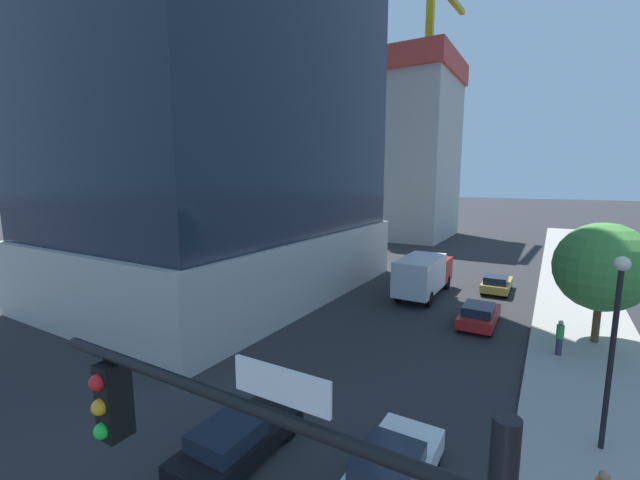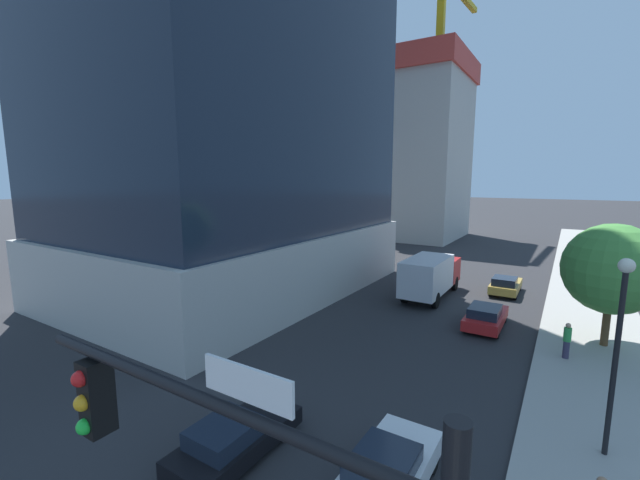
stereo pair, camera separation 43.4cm
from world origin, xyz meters
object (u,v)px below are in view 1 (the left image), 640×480
(box_truck, at_px, (423,273))
(street_lamp, at_px, (615,327))
(car_black, at_px, (236,440))
(construction_building, at_px, (410,141))
(street_tree, at_px, (602,267))
(pedestrian_green_shirt, at_px, (560,337))
(car_red, at_px, (479,315))
(car_white, at_px, (390,472))
(car_gold, at_px, (497,283))

(box_truck, bearing_deg, street_lamp, -55.15)
(car_black, bearing_deg, construction_building, 102.45)
(construction_building, relative_size, car_black, 7.75)
(street_tree, xyz_separation_m, car_black, (-10.33, -16.22, -3.52))
(car_black, relative_size, pedestrian_green_shirt, 2.54)
(box_truck, bearing_deg, pedestrian_green_shirt, -38.35)
(street_tree, xyz_separation_m, pedestrian_green_shirt, (-1.66, -2.82, -3.14))
(car_black, relative_size, car_red, 1.04)
(car_white, bearing_deg, construction_building, 107.69)
(street_tree, bearing_deg, car_gold, 125.71)
(construction_building, distance_m, street_lamp, 49.97)
(box_truck, bearing_deg, car_red, -43.17)
(car_black, distance_m, box_truck, 20.28)
(car_gold, relative_size, car_white, 0.92)
(construction_building, distance_m, car_red, 40.23)
(street_lamp, xyz_separation_m, pedestrian_green_shirt, (-1.14, 7.23, -3.15))
(street_tree, distance_m, car_black, 19.55)
(construction_building, distance_m, street_tree, 41.59)
(street_lamp, distance_m, car_white, 8.07)
(construction_building, bearing_deg, car_gold, -59.03)
(car_red, height_order, pedestrian_green_shirt, pedestrian_green_shirt)
(car_black, distance_m, car_white, 4.73)
(car_red, relative_size, box_truck, 0.56)
(car_red, bearing_deg, car_black, -106.11)
(pedestrian_green_shirt, bearing_deg, box_truck, 141.65)
(street_lamp, relative_size, street_tree, 0.99)
(street_lamp, relative_size, car_red, 1.46)
(street_lamp, relative_size, car_white, 1.37)
(street_tree, height_order, car_black, street_tree)
(box_truck, distance_m, pedestrian_green_shirt, 11.08)
(street_lamp, xyz_separation_m, car_white, (-5.21, -5.08, -3.50))
(car_gold, distance_m, car_red, 8.25)
(car_gold, distance_m, car_white, 23.10)
(street_tree, bearing_deg, construction_building, 122.12)
(pedestrian_green_shirt, bearing_deg, car_black, -122.92)
(car_black, xyz_separation_m, car_gold, (4.60, 24.19, 0.03))
(pedestrian_green_shirt, bearing_deg, construction_building, 118.15)
(car_red, height_order, car_white, same)
(construction_building, relative_size, street_tree, 5.45)
(street_tree, relative_size, car_red, 1.49)
(car_black, bearing_deg, pedestrian_green_shirt, 57.08)
(car_gold, xyz_separation_m, pedestrian_green_shirt, (4.07, -10.79, 0.35))
(car_red, bearing_deg, car_gold, 90.00)
(car_white, bearing_deg, car_black, -166.75)
(street_lamp, distance_m, box_truck, 17.35)
(construction_building, xyz_separation_m, street_tree, (21.46, -34.19, -10.03))
(car_red, bearing_deg, street_tree, 2.79)
(street_tree, bearing_deg, box_truck, 158.65)
(car_white, bearing_deg, box_truck, 103.50)
(street_lamp, height_order, street_tree, street_tree)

